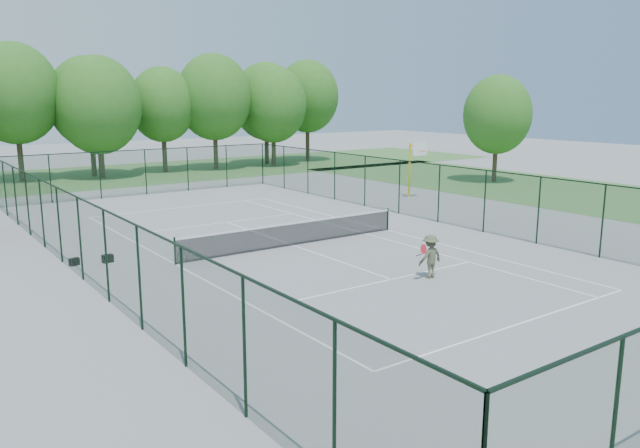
{
  "coord_description": "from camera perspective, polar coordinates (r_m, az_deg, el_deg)",
  "views": [
    {
      "loc": [
        -14.57,
        -22.39,
        6.42
      ],
      "look_at": [
        0.0,
        -2.0,
        1.3
      ],
      "focal_mm": 35.0,
      "sensor_mm": 36.0,
      "label": 1
    }
  ],
  "objects": [
    {
      "name": "ground",
      "position": [
        27.48,
        -2.43,
        -1.98
      ],
      "size": [
        140.0,
        140.0,
        0.0
      ],
      "primitive_type": "plane",
      "color": "gray",
      "rests_on": "ground"
    },
    {
      "name": "tennis_net",
      "position": [
        27.35,
        -2.44,
        -0.8
      ],
      "size": [
        11.08,
        0.08,
        1.1
      ],
      "color": "black",
      "rests_on": "ground"
    },
    {
      "name": "tree_side",
      "position": [
        49.64,
        15.92,
        9.59
      ],
      "size": [
        5.11,
        5.11,
        8.09
      ],
      "color": "#483524",
      "rests_on": "ground"
    },
    {
      "name": "grass_side",
      "position": [
        47.17,
        19.91,
        3.04
      ],
      "size": [
        14.0,
        40.0,
        0.01
      ],
      "primitive_type": "cube",
      "color": "#497A3A",
      "rests_on": "ground"
    },
    {
      "name": "fence_enclosure",
      "position": [
        27.15,
        -2.45,
        1.22
      ],
      "size": [
        18.05,
        36.05,
        3.02
      ],
      "color": "#1A3B23",
      "rests_on": "ground"
    },
    {
      "name": "grass_far",
      "position": [
        54.76,
        -19.91,
        4.13
      ],
      "size": [
        80.0,
        16.0,
        0.01
      ],
      "primitive_type": "cube",
      "color": "#497A3A",
      "rests_on": "ground"
    },
    {
      "name": "tennis_player",
      "position": [
        22.78,
        10.04,
        -2.93
      ],
      "size": [
        2.06,
        0.78,
        1.59
      ],
      "color": "#51573D",
      "rests_on": "ground"
    },
    {
      "name": "basketball_goal",
      "position": [
        40.78,
        8.69,
        6.0
      ],
      "size": [
        1.2,
        1.43,
        3.65
      ],
      "color": "yellow",
      "rests_on": "ground"
    },
    {
      "name": "court_lines",
      "position": [
        27.48,
        -2.43,
        -1.97
      ],
      "size": [
        11.05,
        23.85,
        0.01
      ],
      "color": "white",
      "rests_on": "ground"
    },
    {
      "name": "sports_bag_a",
      "position": [
        26.04,
        -21.55,
        -3.23
      ],
      "size": [
        0.41,
        0.31,
        0.29
      ],
      "primitive_type": "cube",
      "rotation": [
        0.0,
        0.0,
        0.3
      ],
      "color": "black",
      "rests_on": "ground"
    },
    {
      "name": "tree_line_far",
      "position": [
        54.38,
        -20.35,
        10.39
      ],
      "size": [
        39.4,
        6.4,
        9.7
      ],
      "color": "#483524",
      "rests_on": "ground"
    },
    {
      "name": "sports_bag_b",
      "position": [
        26.04,
        -18.84,
        -3.0
      ],
      "size": [
        0.44,
        0.31,
        0.32
      ],
      "primitive_type": "cube",
      "rotation": [
        0.0,
        0.0,
        0.14
      ],
      "color": "black",
      "rests_on": "ground"
    }
  ]
}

